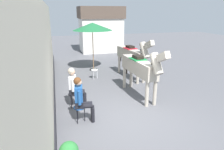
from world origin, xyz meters
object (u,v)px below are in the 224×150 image
object	(u,v)px
saddled_horse_far	(132,55)
saddled_horse_near	(140,68)
seated_visitor_near	(81,97)
seated_visitor_far	(75,85)
cafe_parasol	(92,27)
spare_stool_white	(94,71)

from	to	relation	value
saddled_horse_far	saddled_horse_near	bearing A→B (deg)	-103.37
seated_visitor_near	saddled_horse_far	size ratio (longest dim) A/B	0.47
seated_visitor_far	saddled_horse_near	xyz separation A→B (m)	(2.45, 0.23, 0.38)
saddled_horse_near	cafe_parasol	bearing A→B (deg)	103.73
seated_visitor_near	cafe_parasol	distance (m)	5.80
seated_visitor_near	seated_visitor_far	size ratio (longest dim) A/B	1.00
seated_visitor_near	seated_visitor_far	world-z (taller)	same
seated_visitor_far	seated_visitor_near	bearing A→B (deg)	-85.68
spare_stool_white	saddled_horse_near	bearing A→B (deg)	-64.28
saddled_horse_far	seated_visitor_near	bearing A→B (deg)	-129.58
saddled_horse_near	cafe_parasol	xyz separation A→B (m)	(-1.01, 4.13, 1.20)
saddled_horse_near	cafe_parasol	world-z (taller)	cafe_parasol
cafe_parasol	saddled_horse_near	bearing A→B (deg)	-76.27
seated_visitor_near	cafe_parasol	size ratio (longest dim) A/B	0.54
spare_stool_white	seated_visitor_near	bearing A→B (deg)	-106.19
cafe_parasol	spare_stool_white	bearing A→B (deg)	-98.83
seated_visitor_near	saddled_horse_near	bearing A→B (deg)	28.33
spare_stool_white	saddled_horse_far	bearing A→B (deg)	-11.42
cafe_parasol	spare_stool_white	world-z (taller)	cafe_parasol
saddled_horse_far	cafe_parasol	size ratio (longest dim) A/B	1.16
saddled_horse_far	spare_stool_white	world-z (taller)	saddled_horse_far
saddled_horse_far	cafe_parasol	world-z (taller)	cafe_parasol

